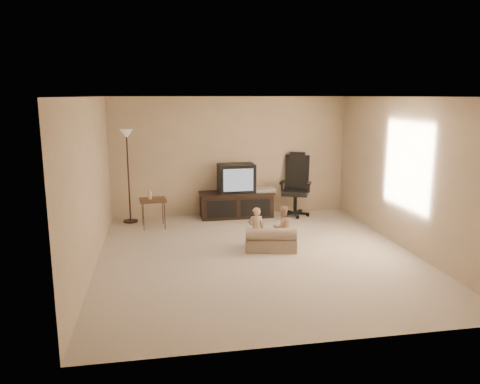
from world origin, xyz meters
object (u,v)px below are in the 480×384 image
Objects in this scene: office_chair at (296,193)px; floor_lamp at (127,155)px; child_sofa at (271,241)px; toddler_right at (282,227)px; tv_stand at (237,195)px; toddler_left at (256,229)px; side_table at (153,200)px.

office_chair is 3.58m from floor_lamp.
toddler_right is (0.22, 0.11, 0.20)m from child_sofa.
toddler_right reaches higher than child_sofa.
tv_stand reaches higher than toddler_left.
tv_stand is 2.21m from toddler_left.
floor_lamp is (-2.19, -0.03, 0.89)m from tv_stand.
toddler_left reaches higher than toddler_right.
office_chair reaches higher than side_table.
floor_lamp reaches higher than side_table.
floor_lamp is at bearing -46.21° from toddler_left.
tv_stand is 2.17× the size of toddler_left.
floor_lamp is at bearing 134.72° from side_table.
toddler_right is (0.40, -2.18, -0.11)m from tv_stand.
floor_lamp is (-3.47, 0.03, 0.88)m from office_chair.
tv_stand is at bearing -92.18° from toddler_left.
side_table reaches higher than toddler_right.
toddler_right is at bearing -39.60° from floor_lamp.
side_table is 1.03× the size of toddler_left.
office_chair is 0.72× the size of floor_lamp.
toddler_right is (2.14, -1.68, -0.17)m from side_table.
child_sofa is (2.37, -2.25, -1.19)m from floor_lamp.
office_chair is 1.84× the size of toddler_right.
toddler_left is at bearing -6.26° from toddler_right.
side_table is (-3.01, -0.43, 0.06)m from office_chair.
floor_lamp reaches higher than toddler_right.
side_table is 0.82× the size of child_sofa.
child_sofa is 0.32m from toddler_left.
toddler_left is at bearing -45.61° from side_table.
floor_lamp is 2.57× the size of toddler_right.
floor_lamp is 3.48m from child_sofa.
child_sofa is at bearing -92.75° from office_chair.
floor_lamp is 2.05× the size of child_sofa.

